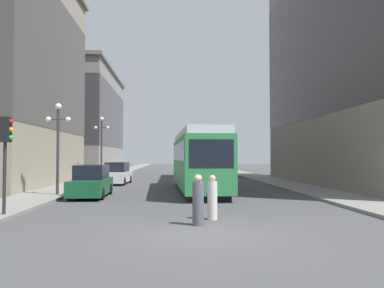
{
  "coord_description": "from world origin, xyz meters",
  "views": [
    {
      "loc": [
        -0.94,
        -10.96,
        2.29
      ],
      "look_at": [
        0.24,
        9.74,
        3.01
      ],
      "focal_mm": 34.34,
      "sensor_mm": 36.0,
      "label": 1
    }
  ],
  "objects_px": {
    "parked_car_left_mid": "(117,174)",
    "pedestrian_crossing_near": "(212,199)",
    "parked_car_left_near": "(91,182)",
    "lamp_post_left_near": "(58,134)",
    "transit_bus": "(214,160)",
    "lamp_post_left_far": "(102,139)",
    "streetcar": "(197,160)",
    "pedestrian_crossing_far": "(198,202)",
    "traffic_light_near_left": "(6,139)"
  },
  "relations": [
    {
      "from": "lamp_post_left_near",
      "to": "parked_car_left_mid",
      "type": "bearing_deg",
      "value": 79.21
    },
    {
      "from": "streetcar",
      "to": "lamp_post_left_near",
      "type": "height_order",
      "value": "lamp_post_left_near"
    },
    {
      "from": "lamp_post_left_near",
      "to": "transit_bus",
      "type": "bearing_deg",
      "value": 62.05
    },
    {
      "from": "parked_car_left_near",
      "to": "parked_car_left_mid",
      "type": "bearing_deg",
      "value": 88.93
    },
    {
      "from": "parked_car_left_mid",
      "to": "lamp_post_left_far",
      "type": "bearing_deg",
      "value": 124.84
    },
    {
      "from": "parked_car_left_mid",
      "to": "pedestrian_crossing_near",
      "type": "height_order",
      "value": "parked_car_left_mid"
    },
    {
      "from": "parked_car_left_near",
      "to": "streetcar",
      "type": "bearing_deg",
      "value": 25.13
    },
    {
      "from": "pedestrian_crossing_far",
      "to": "traffic_light_near_left",
      "type": "bearing_deg",
      "value": 109.26
    },
    {
      "from": "parked_car_left_near",
      "to": "pedestrian_crossing_near",
      "type": "bearing_deg",
      "value": -53.47
    },
    {
      "from": "streetcar",
      "to": "pedestrian_crossing_far",
      "type": "distance_m",
      "value": 12.1
    },
    {
      "from": "streetcar",
      "to": "lamp_post_left_near",
      "type": "relative_size",
      "value": 2.53
    },
    {
      "from": "traffic_light_near_left",
      "to": "lamp_post_left_far",
      "type": "xyz_separation_m",
      "value": [
        -0.22,
        20.16,
        1.01
      ]
    },
    {
      "from": "streetcar",
      "to": "parked_car_left_near",
      "type": "relative_size",
      "value": 2.77
    },
    {
      "from": "pedestrian_crossing_near",
      "to": "traffic_light_near_left",
      "type": "relative_size",
      "value": 0.44
    },
    {
      "from": "streetcar",
      "to": "pedestrian_crossing_near",
      "type": "relative_size",
      "value": 8.09
    },
    {
      "from": "lamp_post_left_far",
      "to": "traffic_light_near_left",
      "type": "bearing_deg",
      "value": -89.38
    },
    {
      "from": "pedestrian_crossing_near",
      "to": "traffic_light_near_left",
      "type": "xyz_separation_m",
      "value": [
        -7.71,
        0.75,
        2.19
      ]
    },
    {
      "from": "parked_car_left_mid",
      "to": "lamp_post_left_far",
      "type": "height_order",
      "value": "lamp_post_left_far"
    },
    {
      "from": "lamp_post_left_near",
      "to": "lamp_post_left_far",
      "type": "height_order",
      "value": "lamp_post_left_far"
    },
    {
      "from": "lamp_post_left_near",
      "to": "lamp_post_left_far",
      "type": "relative_size",
      "value": 0.89
    },
    {
      "from": "streetcar",
      "to": "pedestrian_crossing_far",
      "type": "bearing_deg",
      "value": -96.05
    },
    {
      "from": "parked_car_left_near",
      "to": "parked_car_left_mid",
      "type": "xyz_separation_m",
      "value": [
        0.0,
        10.0,
        0.0
      ]
    },
    {
      "from": "pedestrian_crossing_near",
      "to": "pedestrian_crossing_far",
      "type": "distance_m",
      "value": 1.24
    },
    {
      "from": "pedestrian_crossing_near",
      "to": "lamp_post_left_far",
      "type": "distance_m",
      "value": 22.59
    },
    {
      "from": "pedestrian_crossing_near",
      "to": "lamp_post_left_near",
      "type": "xyz_separation_m",
      "value": [
        -7.93,
        7.85,
        2.82
      ]
    },
    {
      "from": "parked_car_left_mid",
      "to": "pedestrian_crossing_near",
      "type": "bearing_deg",
      "value": -68.17
    },
    {
      "from": "parked_car_left_near",
      "to": "transit_bus",
      "type": "bearing_deg",
      "value": 65.1
    },
    {
      "from": "traffic_light_near_left",
      "to": "lamp_post_left_near",
      "type": "xyz_separation_m",
      "value": [
        -0.22,
        7.1,
        0.63
      ]
    },
    {
      "from": "streetcar",
      "to": "traffic_light_near_left",
      "type": "height_order",
      "value": "streetcar"
    },
    {
      "from": "transit_bus",
      "to": "parked_car_left_mid",
      "type": "height_order",
      "value": "transit_bus"
    },
    {
      "from": "traffic_light_near_left",
      "to": "lamp_post_left_far",
      "type": "bearing_deg",
      "value": 90.62
    },
    {
      "from": "streetcar",
      "to": "transit_bus",
      "type": "xyz_separation_m",
      "value": [
        3.25,
        18.46,
        -0.15
      ]
    },
    {
      "from": "transit_bus",
      "to": "traffic_light_near_left",
      "type": "height_order",
      "value": "traffic_light_near_left"
    },
    {
      "from": "parked_car_left_mid",
      "to": "lamp_post_left_near",
      "type": "relative_size",
      "value": 0.94
    },
    {
      "from": "parked_car_left_near",
      "to": "lamp_post_left_near",
      "type": "xyz_separation_m",
      "value": [
        -1.9,
        0.02,
        2.73
      ]
    },
    {
      "from": "parked_car_left_near",
      "to": "pedestrian_crossing_far",
      "type": "distance_m",
      "value": 10.43
    },
    {
      "from": "pedestrian_crossing_far",
      "to": "lamp_post_left_far",
      "type": "xyz_separation_m",
      "value": [
        -7.33,
        21.99,
        3.16
      ]
    },
    {
      "from": "parked_car_left_mid",
      "to": "traffic_light_near_left",
      "type": "xyz_separation_m",
      "value": [
        -1.68,
        -17.07,
        2.1
      ]
    },
    {
      "from": "pedestrian_crossing_near",
      "to": "lamp_post_left_near",
      "type": "relative_size",
      "value": 0.31
    },
    {
      "from": "streetcar",
      "to": "parked_car_left_near",
      "type": "bearing_deg",
      "value": -155.84
    },
    {
      "from": "streetcar",
      "to": "lamp_post_left_near",
      "type": "bearing_deg",
      "value": -161.47
    },
    {
      "from": "streetcar",
      "to": "pedestrian_crossing_near",
      "type": "height_order",
      "value": "streetcar"
    },
    {
      "from": "lamp_post_left_far",
      "to": "lamp_post_left_near",
      "type": "bearing_deg",
      "value": -90.0
    },
    {
      "from": "pedestrian_crossing_near",
      "to": "streetcar",
      "type": "bearing_deg",
      "value": 57.44
    },
    {
      "from": "parked_car_left_mid",
      "to": "traffic_light_near_left",
      "type": "bearing_deg",
      "value": -92.47
    },
    {
      "from": "transit_bus",
      "to": "parked_car_left_near",
      "type": "xyz_separation_m",
      "value": [
        -9.52,
        -21.54,
        -1.1
      ]
    },
    {
      "from": "transit_bus",
      "to": "lamp_post_left_far",
      "type": "bearing_deg",
      "value": -141.93
    },
    {
      "from": "parked_car_left_mid",
      "to": "lamp_post_left_near",
      "type": "bearing_deg",
      "value": -97.64
    },
    {
      "from": "transit_bus",
      "to": "lamp_post_left_near",
      "type": "distance_m",
      "value": 24.42
    },
    {
      "from": "pedestrian_crossing_far",
      "to": "lamp_post_left_near",
      "type": "distance_m",
      "value": 11.88
    }
  ]
}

